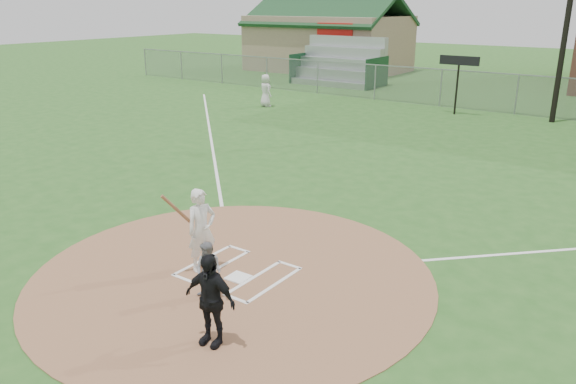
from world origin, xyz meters
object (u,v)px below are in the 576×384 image
Objects in this scene: catcher at (209,271)px; ondeck_player at (266,91)px; home_plate at (238,277)px; umpire at (210,300)px; batter_at_plate at (201,230)px.

ondeck_player is at bearing 115.66° from catcher.
home_plate is 2.47m from umpire.
home_plate is 0.24× the size of batter_at_plate.
batter_at_plate is (11.08, -16.55, 0.05)m from ondeck_player.
catcher is at bearing 126.51° from umpire.
catcher is 21.18m from ondeck_player.
catcher is 0.67× the size of ondeck_player.
home_plate is at bearing 111.65° from umpire.
ondeck_player is (-12.07, 17.41, 0.27)m from catcher.
batter_at_plate is (-0.98, 0.85, 0.32)m from catcher.
catcher is 0.72× the size of umpire.
umpire is at bearing -54.76° from catcher.
batter_at_plate is at bearing 146.57° from ondeck_player.
batter_at_plate reaches higher than catcher.
ondeck_player is at bearing 126.04° from home_plate.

